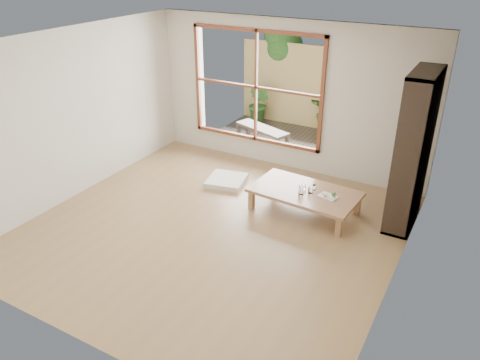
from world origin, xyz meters
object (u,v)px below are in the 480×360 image
object	(u,v)px
low_table	(305,193)
bookshelf	(413,151)
food_tray	(329,196)
garden_bench	(262,130)

from	to	relation	value
low_table	bookshelf	xyz separation A→B (m)	(1.36, 0.43, 0.81)
bookshelf	food_tray	distance (m)	1.31
bookshelf	garden_bench	bearing A→B (deg)	153.23
low_table	bookshelf	world-z (taller)	bookshelf
bookshelf	garden_bench	size ratio (longest dim) A/B	1.79
bookshelf	garden_bench	xyz separation A→B (m)	(-3.09, 1.56, -0.77)
food_tray	bookshelf	bearing A→B (deg)	36.43
low_table	food_tray	bearing A→B (deg)	2.29
low_table	garden_bench	size ratio (longest dim) A/B	1.33
low_table	food_tray	xyz separation A→B (m)	(0.38, -0.01, 0.06)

